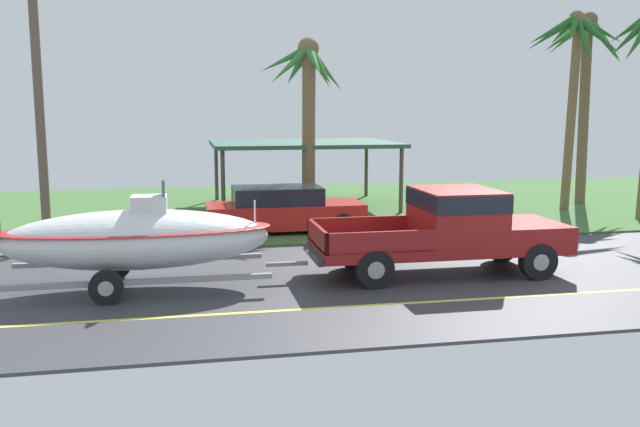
# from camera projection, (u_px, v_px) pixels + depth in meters

# --- Properties ---
(ground) EXTENTS (36.00, 22.00, 0.11)m
(ground) POSITION_uv_depth(u_px,v_px,m) (386.00, 217.00, 23.29)
(ground) COLOR #38383D
(pickup_truck_towing) EXTENTS (5.81, 2.07, 1.90)m
(pickup_truck_towing) POSITION_uv_depth(u_px,v_px,m) (454.00, 227.00, 15.12)
(pickup_truck_towing) COLOR maroon
(pickup_truck_towing) RESTS_ON ground
(boat_on_trailer) EXTENTS (6.51, 2.24, 2.25)m
(boat_on_trailer) POSITION_uv_depth(u_px,v_px,m) (136.00, 239.00, 13.79)
(boat_on_trailer) COLOR gray
(boat_on_trailer) RESTS_ON ground
(parked_sedan_near) EXTENTS (4.61, 1.82, 1.38)m
(parked_sedan_near) POSITION_uv_depth(u_px,v_px,m) (283.00, 210.00, 20.14)
(parked_sedan_near) COLOR #B21E19
(parked_sedan_near) RESTS_ON ground
(carport_awning) EXTENTS (6.64, 5.13, 2.45)m
(carport_awning) POSITION_uv_depth(u_px,v_px,m) (303.00, 145.00, 25.04)
(carport_awning) COLOR #4C4238
(carport_awning) RESTS_ON ground
(palm_tree_near_left) EXTENTS (3.66, 2.97, 7.00)m
(palm_tree_near_left) POSITION_uv_depth(u_px,v_px,m) (575.00, 56.00, 23.48)
(palm_tree_near_left) COLOR brown
(palm_tree_near_left) RESTS_ON ground
(palm_tree_near_right) EXTENTS (2.92, 3.71, 5.97)m
(palm_tree_near_right) POSITION_uv_depth(u_px,v_px,m) (308.00, 87.00, 22.36)
(palm_tree_near_right) COLOR brown
(palm_tree_near_right) RESTS_ON ground
(palm_tree_mid) EXTENTS (3.18, 2.96, 7.21)m
(palm_tree_mid) POSITION_uv_depth(u_px,v_px,m) (587.00, 59.00, 25.43)
(palm_tree_mid) COLOR brown
(palm_tree_mid) RESTS_ON ground
(utility_pole) EXTENTS (0.24, 1.80, 7.82)m
(utility_pole) POSITION_uv_depth(u_px,v_px,m) (38.00, 93.00, 17.42)
(utility_pole) COLOR brown
(utility_pole) RESTS_ON ground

